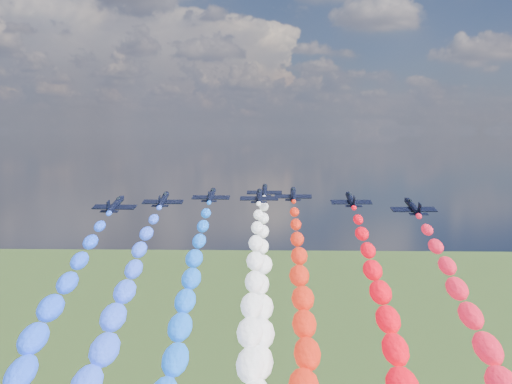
# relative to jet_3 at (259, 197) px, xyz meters

# --- Properties ---
(jet_0) EXTENTS (10.44, 13.83, 5.56)m
(jet_0) POSITION_rel_jet_3_xyz_m (-32.04, -18.05, 0.00)
(jet_0) COLOR black
(trail_0) EXTENTS (5.49, 94.50, 39.69)m
(trail_0) POSITION_rel_jet_3_xyz_m (-32.04, -67.93, -18.27)
(trail_0) COLOR #1E4CFD
(jet_1) EXTENTS (9.70, 13.30, 5.56)m
(jet_1) POSITION_rel_jet_3_xyz_m (-23.03, -8.00, 0.00)
(jet_1) COLOR black
(trail_1) EXTENTS (5.49, 94.50, 39.69)m
(trail_1) POSITION_rel_jet_3_xyz_m (-23.03, -57.88, -18.27)
(trail_1) COLOR #2B52FC
(jet_2) EXTENTS (10.07, 13.57, 5.56)m
(jet_2) POSITION_rel_jet_3_xyz_m (-12.43, 2.00, 0.00)
(jet_2) COLOR black
(trail_2) EXTENTS (5.49, 94.50, 39.69)m
(trail_2) POSITION_rel_jet_3_xyz_m (-12.43, -47.88, -18.27)
(trail_2) COLOR blue
(jet_3) EXTENTS (9.74, 13.34, 5.56)m
(jet_3) POSITION_rel_jet_3_xyz_m (0.00, 0.00, 0.00)
(jet_3) COLOR black
(trail_3) EXTENTS (5.49, 94.50, 39.69)m
(trail_3) POSITION_rel_jet_3_xyz_m (0.00, -49.88, -18.27)
(trail_3) COLOR white
(jet_4) EXTENTS (9.94, 13.48, 5.56)m
(jet_4) POSITION_rel_jet_3_xyz_m (1.13, 14.67, 0.00)
(jet_4) COLOR black
(trail_4) EXTENTS (5.49, 94.50, 39.69)m
(trail_4) POSITION_rel_jet_3_xyz_m (1.13, -35.21, -18.27)
(trail_4) COLOR white
(jet_5) EXTENTS (10.24, 13.69, 5.56)m
(jet_5) POSITION_rel_jet_3_xyz_m (8.75, 4.87, 0.00)
(jet_5) COLOR black
(trail_5) EXTENTS (5.49, 94.50, 39.69)m
(trail_5) POSITION_rel_jet_3_xyz_m (8.75, -45.00, -18.27)
(trail_5) COLOR red
(jet_6) EXTENTS (10.07, 13.57, 5.56)m
(jet_6) POSITION_rel_jet_3_xyz_m (22.28, -7.20, 0.00)
(jet_6) COLOR black
(trail_6) EXTENTS (5.49, 94.50, 39.69)m
(trail_6) POSITION_rel_jet_3_xyz_m (22.28, -57.07, -18.27)
(trail_6) COLOR #F90415
(jet_7) EXTENTS (10.49, 13.87, 5.56)m
(jet_7) POSITION_rel_jet_3_xyz_m (34.04, -20.51, 0.00)
(jet_7) COLOR black
(trail_7) EXTENTS (5.49, 94.50, 39.69)m
(trail_7) POSITION_rel_jet_3_xyz_m (34.04, -70.39, -18.27)
(trail_7) COLOR red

